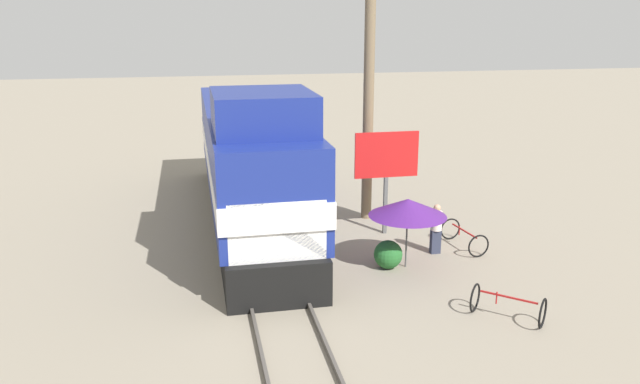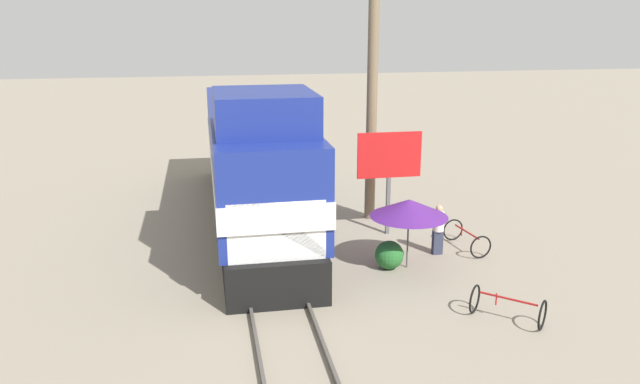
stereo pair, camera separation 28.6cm
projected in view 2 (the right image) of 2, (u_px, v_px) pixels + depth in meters
The scene contains 11 objects.
ground_plane at pixel (266, 260), 18.68m from camera, with size 120.00×120.00×0.00m, color gray.
rail_near at pixel (242, 259), 18.54m from camera, with size 0.08×31.69×0.15m, color #4C4742.
rail_far at pixel (290, 256), 18.79m from camera, with size 0.08×31.69×0.15m, color #4C4742.
locomotive at pixel (254, 164), 21.35m from camera, with size 2.91×14.55×5.09m.
utility_pole at pixel (373, 70), 21.15m from camera, with size 1.80×0.37×10.42m.
vendor_umbrella at pixel (409, 208), 17.65m from camera, with size 2.24×2.24×2.06m.
billboard_sign at pixel (389, 160), 20.27m from camera, with size 2.14×0.12×3.45m.
shrub_cluster at pixel (389, 255), 17.95m from camera, with size 0.83×0.83×0.83m, color #236028.
person_bystander at pixel (438, 228), 18.94m from camera, with size 0.34×0.34×1.57m.
bicycle at pixel (466, 238), 19.47m from camera, with size 0.93×1.78×0.72m.
bicycle_spare at pixel (508, 307), 14.87m from camera, with size 1.72×1.67×0.73m.
Camera 2 is at (-1.62, -17.41, 7.07)m, focal length 35.00 mm.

